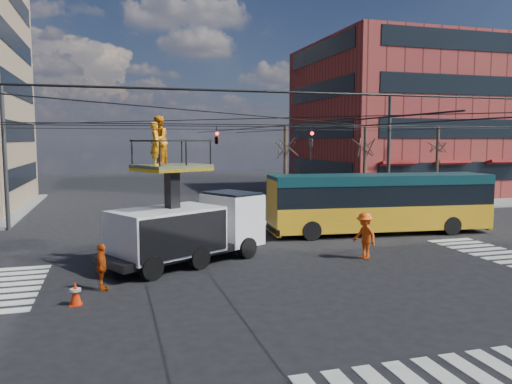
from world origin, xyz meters
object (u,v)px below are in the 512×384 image
object	(u,v)px
traffic_cone	(76,293)
worker_ground	(102,267)
utility_truck	(188,215)
flagger	(365,236)
city_bus	(380,202)

from	to	relation	value
traffic_cone	worker_ground	xyz separation A→B (m)	(0.76, 1.36, 0.43)
utility_truck	worker_ground	size ratio (longest dim) A/B	4.54
traffic_cone	worker_ground	distance (m)	1.62
flagger	city_bus	bearing A→B (deg)	131.43
worker_ground	flagger	bearing A→B (deg)	-79.16
traffic_cone	flagger	world-z (taller)	flagger
flagger	utility_truck	bearing A→B (deg)	-114.47
traffic_cone	utility_truck	bearing A→B (deg)	46.68
utility_truck	city_bus	xyz separation A→B (m)	(10.88, 3.54, -0.27)
utility_truck	city_bus	size ratio (longest dim) A/B	0.59
utility_truck	traffic_cone	bearing A→B (deg)	-162.04
utility_truck	flagger	bearing A→B (deg)	-40.25
city_bus	traffic_cone	size ratio (longest dim) A/B	16.42
city_bus	utility_truck	bearing A→B (deg)	-156.33
utility_truck	worker_ground	xyz separation A→B (m)	(-3.40, -3.05, -1.20)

